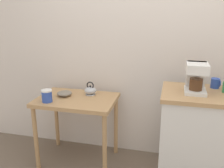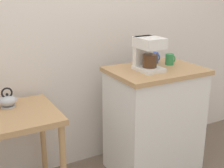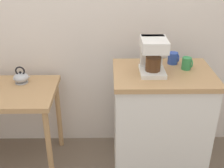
# 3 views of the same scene
# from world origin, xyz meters

# --- Properties ---
(back_wall) EXTENTS (4.40, 0.10, 2.80)m
(back_wall) POSITION_xyz_m (0.10, 0.46, 1.40)
(back_wall) COLOR silver
(back_wall) RESTS_ON ground_plane
(wooden_table) EXTENTS (0.81, 0.56, 0.73)m
(wooden_table) POSITION_xyz_m (-0.68, 0.07, 0.63)
(wooden_table) COLOR tan
(wooden_table) RESTS_ON ground_plane
(kitchen_counter) EXTENTS (0.74, 0.54, 0.92)m
(kitchen_counter) POSITION_xyz_m (0.55, -0.01, 0.46)
(kitchen_counter) COLOR white
(kitchen_counter) RESTS_ON ground_plane
(bowl_stoneware) EXTENTS (0.16, 0.16, 0.05)m
(bowl_stoneware) POSITION_xyz_m (-0.83, 0.11, 0.76)
(bowl_stoneware) COLOR gray
(bowl_stoneware) RESTS_ON wooden_table
(teakettle) EXTENTS (0.15, 0.12, 0.15)m
(teakettle) POSITION_xyz_m (-0.57, 0.21, 0.78)
(teakettle) COLOR #B2B5BA
(teakettle) RESTS_ON wooden_table
(canister_enamel) EXTENTS (0.11, 0.11, 0.12)m
(canister_enamel) POSITION_xyz_m (-0.93, -0.09, 0.79)
(canister_enamel) COLOR #2D4CAD
(canister_enamel) RESTS_ON wooden_table
(coffee_maker) EXTENTS (0.18, 0.22, 0.26)m
(coffee_maker) POSITION_xyz_m (0.46, -0.01, 1.06)
(coffee_maker) COLOR white
(coffee_maker) RESTS_ON kitchen_counter
(mug_blue) EXTENTS (0.08, 0.08, 0.09)m
(mug_blue) POSITION_xyz_m (0.65, 0.16, 0.96)
(mug_blue) COLOR #2D4CAD
(mug_blue) RESTS_ON kitchen_counter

